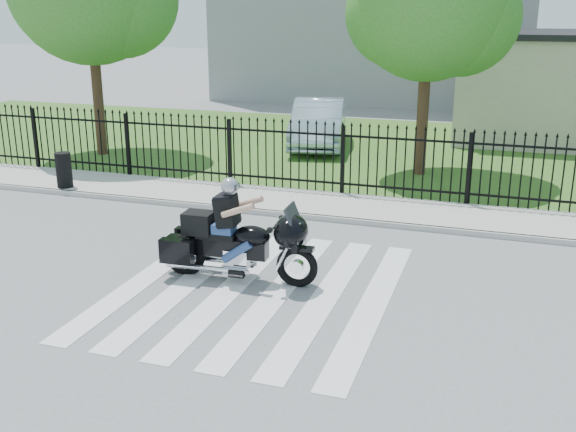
% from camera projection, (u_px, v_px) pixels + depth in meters
% --- Properties ---
extents(ground, '(120.00, 120.00, 0.00)m').
position_uv_depth(ground, '(256.00, 289.00, 11.32)').
color(ground, slate).
rests_on(ground, ground).
extents(crosswalk, '(5.00, 5.50, 0.01)m').
position_uv_depth(crosswalk, '(256.00, 289.00, 11.32)').
color(crosswalk, silver).
rests_on(crosswalk, ground).
extents(sidewalk, '(40.00, 2.00, 0.12)m').
position_uv_depth(sidewalk, '(332.00, 206.00, 15.83)').
color(sidewalk, '#ADAAA3').
rests_on(sidewalk, ground).
extents(curb, '(40.00, 0.12, 0.12)m').
position_uv_depth(curb, '(320.00, 218.00, 14.92)').
color(curb, '#ADAAA3').
rests_on(curb, ground).
extents(grass_strip, '(40.00, 12.00, 0.02)m').
position_uv_depth(grass_strip, '(386.00, 150.00, 22.18)').
color(grass_strip, '#345F20').
rests_on(grass_strip, ground).
extents(iron_fence, '(26.00, 0.04, 1.80)m').
position_uv_depth(iron_fence, '(343.00, 162.00, 16.48)').
color(iron_fence, black).
rests_on(iron_fence, ground).
extents(tree_mid, '(4.20, 4.20, 6.78)m').
position_uv_depth(tree_mid, '(429.00, 1.00, 17.62)').
color(tree_mid, '#382316').
rests_on(tree_mid, ground).
extents(motorcycle_rider, '(2.82, 0.89, 1.86)m').
position_uv_depth(motorcycle_rider, '(234.00, 238.00, 11.53)').
color(motorcycle_rider, black).
rests_on(motorcycle_rider, ground).
extents(parked_car, '(2.56, 4.95, 1.55)m').
position_uv_depth(parked_car, '(319.00, 123.00, 22.47)').
color(parked_car, '#A8C0D3').
rests_on(parked_car, grass_strip).
extents(litter_bin, '(0.49, 0.49, 0.89)m').
position_uv_depth(litter_bin, '(64.00, 170.00, 17.10)').
color(litter_bin, black).
rests_on(litter_bin, sidewalk).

